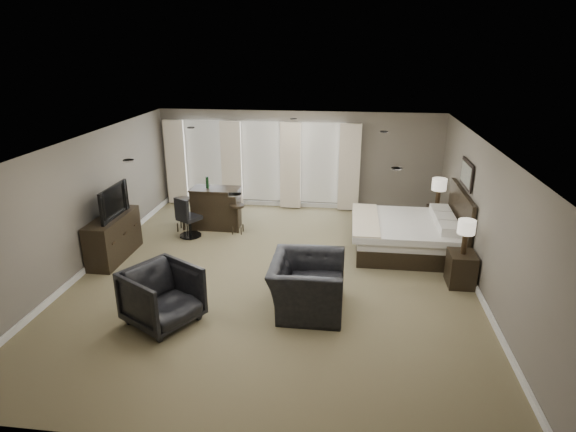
# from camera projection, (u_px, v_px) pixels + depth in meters

# --- Properties ---
(room) EXTENTS (7.60, 8.60, 2.64)m
(room) POSITION_uv_depth(u_px,v_px,m) (275.00, 213.00, 8.89)
(room) COLOR #6D6345
(room) RESTS_ON ground
(window_bay) EXTENTS (5.25, 0.20, 2.30)m
(window_bay) POSITION_uv_depth(u_px,v_px,m) (261.00, 164.00, 12.87)
(window_bay) COLOR silver
(window_bay) RESTS_ON room
(bed) EXTENTS (2.19, 2.09, 1.40)m
(bed) POSITION_uv_depth(u_px,v_px,m) (406.00, 220.00, 10.22)
(bed) COLOR silver
(bed) RESTS_ON ground
(nightstand_near) EXTENTS (0.47, 0.58, 0.63)m
(nightstand_near) POSITION_uv_depth(u_px,v_px,m) (461.00, 269.00, 8.90)
(nightstand_near) COLOR black
(nightstand_near) RESTS_ON ground
(nightstand_far) EXTENTS (0.41, 0.50, 0.54)m
(nightstand_far) POSITION_uv_depth(u_px,v_px,m) (436.00, 218.00, 11.62)
(nightstand_far) COLOR black
(nightstand_far) RESTS_ON ground
(lamp_near) EXTENTS (0.31, 0.31, 0.65)m
(lamp_near) POSITION_uv_depth(u_px,v_px,m) (465.00, 237.00, 8.68)
(lamp_near) COLOR beige
(lamp_near) RESTS_ON nightstand_near
(lamp_far) EXTENTS (0.34, 0.34, 0.71)m
(lamp_far) POSITION_uv_depth(u_px,v_px,m) (438.00, 193.00, 11.40)
(lamp_far) COLOR beige
(lamp_far) RESTS_ON nightstand_far
(wall_art) EXTENTS (0.04, 0.96, 0.56)m
(wall_art) POSITION_uv_depth(u_px,v_px,m) (466.00, 174.00, 9.73)
(wall_art) COLOR slate
(wall_art) RESTS_ON room
(dresser) EXTENTS (0.51, 1.58, 0.92)m
(dresser) POSITION_uv_depth(u_px,v_px,m) (114.00, 237.00, 9.96)
(dresser) COLOR black
(dresser) RESTS_ON ground
(tv) EXTENTS (0.65, 1.13, 0.15)m
(tv) POSITION_uv_depth(u_px,v_px,m) (110.00, 213.00, 9.78)
(tv) COLOR black
(tv) RESTS_ON dresser
(armchair_near) EXTENTS (0.90, 1.38, 1.20)m
(armchair_near) POSITION_uv_depth(u_px,v_px,m) (307.00, 277.00, 7.98)
(armchair_near) COLOR black
(armchair_near) RESTS_ON ground
(armchair_far) EXTENTS (1.33, 1.35, 1.04)m
(armchair_far) POSITION_uv_depth(u_px,v_px,m) (162.00, 294.00, 7.61)
(armchair_far) COLOR black
(armchair_far) RESTS_ON ground
(bar_counter) EXTENTS (1.16, 0.60, 1.01)m
(bar_counter) POSITION_uv_depth(u_px,v_px,m) (216.00, 208.00, 11.59)
(bar_counter) COLOR black
(bar_counter) RESTS_ON ground
(bar_stool_left) EXTENTS (0.44, 0.44, 0.80)m
(bar_stool_left) POSITION_uv_depth(u_px,v_px,m) (183.00, 214.00, 11.47)
(bar_stool_left) COLOR black
(bar_stool_left) RESTS_ON ground
(bar_stool_right) EXTENTS (0.38, 0.38, 0.71)m
(bar_stool_right) POSITION_uv_depth(u_px,v_px,m) (237.00, 219.00, 11.31)
(bar_stool_right) COLOR black
(bar_stool_right) RESTS_ON ground
(desk_chair) EXTENTS (0.68, 0.68, 0.97)m
(desk_chair) POSITION_uv_depth(u_px,v_px,m) (189.00, 217.00, 11.06)
(desk_chair) COLOR black
(desk_chair) RESTS_ON ground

